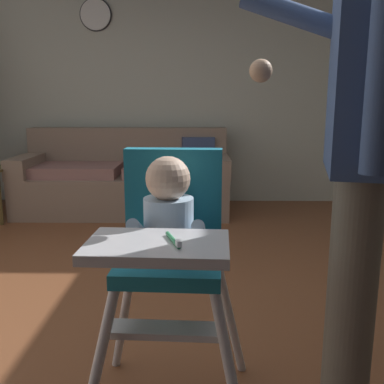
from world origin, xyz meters
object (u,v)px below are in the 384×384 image
(toy_ball, at_px, (187,258))
(high_chair, at_px, (170,237))
(adult_standing, at_px, (359,157))
(wall_clock, at_px, (96,15))
(couch, at_px, (126,180))

(toy_ball, bearing_deg, high_chair, -90.88)
(adult_standing, xyz_separation_m, wall_clock, (-1.60, 3.68, 1.07))
(adult_standing, distance_m, wall_clock, 4.15)
(high_chair, distance_m, toy_ball, 1.54)
(couch, height_order, wall_clock, wall_clock)
(couch, xyz_separation_m, wall_clock, (-0.35, 0.48, 1.73))
(couch, relative_size, high_chair, 2.19)
(toy_ball, distance_m, wall_clock, 3.07)
(high_chair, distance_m, adult_standing, 0.67)
(couch, bearing_deg, wall_clock, -143.70)
(toy_ball, bearing_deg, wall_clock, 116.09)
(high_chair, bearing_deg, couch, -164.94)
(couch, relative_size, toy_ball, 12.68)
(couch, distance_m, adult_standing, 3.50)
(high_chair, height_order, toy_ball, high_chair)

